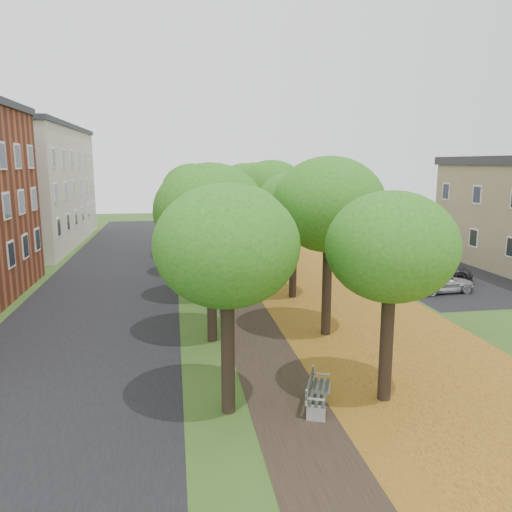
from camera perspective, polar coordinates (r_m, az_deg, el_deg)
name	(u,v)px	position (r m, az deg, el deg)	size (l,w,h in m)	color
ground	(302,405)	(15.64, 5.23, -16.64)	(120.00, 120.00, 0.00)	#2D4C19
street_asphalt	(107,291)	(29.58, -16.69, -3.83)	(8.00, 70.00, 0.01)	black
footpath	(238,286)	(29.54, -2.09, -3.40)	(3.20, 70.00, 0.01)	black
leaf_verge	(319,282)	(30.56, 7.27, -3.00)	(7.50, 70.00, 0.01)	#AF7920
parking_lot	(441,274)	(34.79, 20.34, -1.92)	(9.00, 16.00, 0.01)	black
tree_row_west	(199,201)	(28.55, -6.57, 6.31)	(4.22, 34.22, 6.87)	black
tree_row_east	(282,200)	(29.18, 2.95, 6.45)	(4.22, 34.22, 6.87)	black
building_cream	(17,185)	(48.37, -25.66, 7.28)	(10.30, 20.30, 10.40)	beige
bench	(317,392)	(15.41, 6.99, -15.18)	(1.22, 1.96, 0.90)	#242D24
car_silver	(441,282)	(29.68, 20.41, -2.78)	(1.47, 3.64, 1.24)	silver
car_red	(419,272)	(31.89, 18.12, -1.72)	(1.33, 3.82, 1.26)	maroon
car_grey	(430,269)	(32.52, 19.22, -1.37)	(2.06, 5.06, 1.47)	#343338
car_white	(388,257)	(35.89, 14.81, -0.07)	(2.39, 5.19, 1.44)	silver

